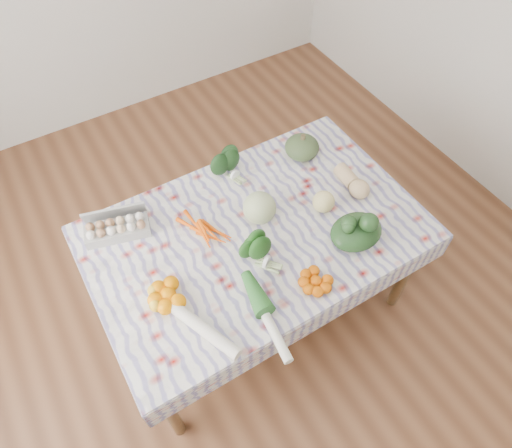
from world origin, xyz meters
The scene contains 16 objects.
ground centered at (0.00, 0.00, 0.00)m, with size 4.50×4.50×0.00m, color brown.
dining_table centered at (0.00, 0.00, 0.68)m, with size 1.60×1.00×0.75m.
tablecloth centered at (0.00, 0.00, 0.76)m, with size 1.66×1.06×0.01m, color silver.
egg_carton centered at (-0.60, 0.33, 0.80)m, with size 0.31×0.12×0.08m, color #A0A19B.
carrot_bunch centered at (-0.23, 0.13, 0.78)m, with size 0.21×0.19×0.04m, color #F95906.
kale_bunch centered at (0.07, 0.40, 0.83)m, with size 0.15×0.13×0.13m, color #183916.
kabocha_squash centered at (0.50, 0.33, 0.83)m, with size 0.19×0.19×0.13m, color #3D522C.
cabbage centered at (0.06, 0.06, 0.85)m, with size 0.17×0.17×0.17m, color #A9B97E.
butternut_squash centered at (0.59, -0.01, 0.82)m, with size 0.11×0.23×0.11m, color #D8B27B.
orange_cluster centered at (-0.53, -0.12, 0.80)m, with size 0.23×0.23×0.08m, color #FF8700.
broccoli centered at (-0.10, -0.16, 0.82)m, with size 0.16×0.16×0.12m, color #1C4E16.
mandarin_cluster centered at (0.08, -0.40, 0.79)m, with size 0.19×0.19×0.06m, color #DB5E04.
grapefruit centered at (0.37, -0.05, 0.82)m, with size 0.11×0.11×0.11m, color #E7D881.
spinach_bag centered at (0.39, -0.29, 0.82)m, with size 0.27×0.22×0.12m, color #173215.
daikon centered at (-0.47, -0.35, 0.79)m, with size 0.06×0.06×0.40m, color white.
leek centered at (-0.21, -0.44, 0.79)m, with size 0.05×0.05×0.43m, color white.
Camera 1 is at (-0.70, -1.16, 2.61)m, focal length 32.00 mm.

